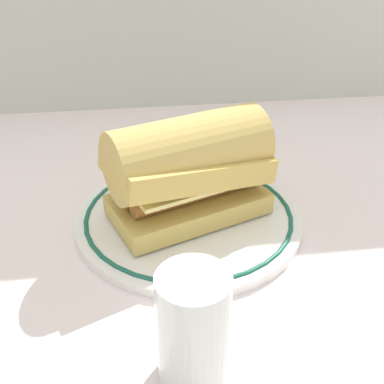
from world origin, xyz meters
TOP-DOWN VIEW (x-y plane):
  - ground_plane at (0.00, 0.00)m, footprint 1.50×1.50m
  - plate at (0.00, -0.01)m, footprint 0.29×0.29m
  - sausage_sandwich at (0.00, -0.01)m, footprint 0.22×0.16m
  - drinking_glass at (-0.02, -0.24)m, footprint 0.06×0.06m

SIDE VIEW (x-z plane):
  - ground_plane at x=0.00m, z-range 0.00..0.00m
  - plate at x=0.00m, z-range 0.00..0.02m
  - drinking_glass at x=-0.02m, z-range -0.01..0.10m
  - sausage_sandwich at x=0.00m, z-range 0.02..0.14m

